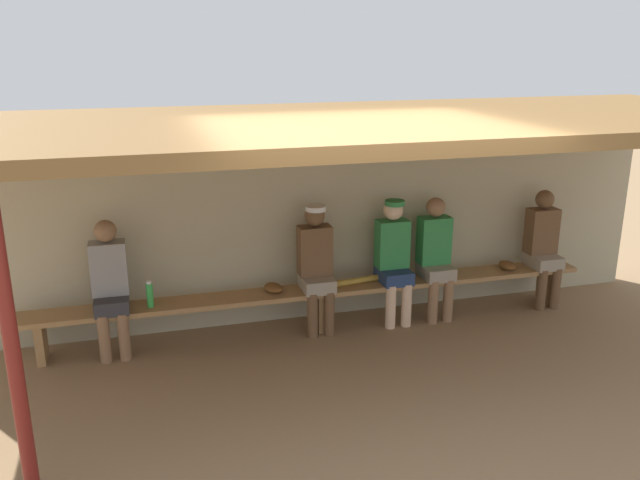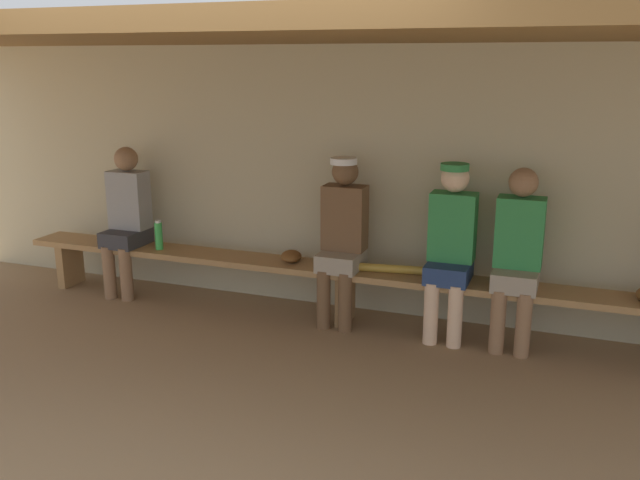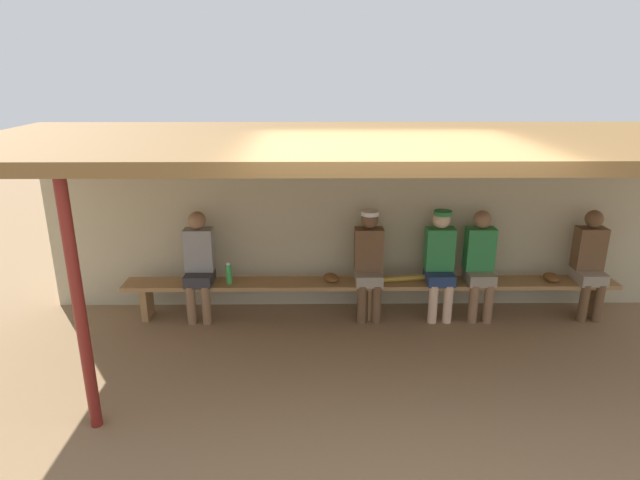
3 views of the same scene
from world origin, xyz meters
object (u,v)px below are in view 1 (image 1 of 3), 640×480
(support_post, at_px, (12,350))
(player_shirtless_tan, at_px, (436,253))
(water_bottle_green, at_px, (150,295))
(baseball_glove_dark_brown, at_px, (273,288))
(player_leftmost, at_px, (543,243))
(player_in_blue, at_px, (110,283))
(player_near_post, at_px, (394,255))
(baseball_glove_worn, at_px, (507,265))
(player_in_red, at_px, (316,262))
(baseball_bat, at_px, (347,282))
(bench, at_px, (319,295))

(support_post, relative_size, player_shirtless_tan, 1.65)
(water_bottle_green, xyz_separation_m, baseball_glove_dark_brown, (1.23, 0.06, -0.08))
(player_leftmost, height_order, baseball_glove_dark_brown, player_leftmost)
(player_in_blue, xyz_separation_m, player_near_post, (2.90, 0.00, 0.02))
(player_shirtless_tan, relative_size, baseball_glove_worn, 5.56)
(support_post, relative_size, player_in_red, 1.64)
(water_bottle_green, height_order, baseball_bat, water_bottle_green)
(baseball_glove_worn, xyz_separation_m, baseball_bat, (-1.90, -0.00, -0.01))
(player_in_red, height_order, baseball_bat, player_in_red)
(water_bottle_green, distance_m, baseball_bat, 2.02)
(bench, xyz_separation_m, player_shirtless_tan, (1.32, 0.00, 0.34))
(player_in_blue, bearing_deg, baseball_bat, -0.07)
(player_in_blue, relative_size, water_bottle_green, 5.06)
(player_shirtless_tan, bearing_deg, baseball_glove_dark_brown, 179.38)
(player_in_red, distance_m, player_leftmost, 2.68)
(baseball_glove_worn, bearing_deg, player_leftmost, 87.59)
(support_post, relative_size, baseball_glove_worn, 9.17)
(bench, bearing_deg, support_post, -140.87)
(player_near_post, bearing_deg, baseball_glove_dark_brown, 179.18)
(player_in_red, xyz_separation_m, player_leftmost, (2.68, -0.00, -0.02))
(support_post, bearing_deg, player_shirtless_tan, 28.35)
(player_in_red, relative_size, water_bottle_green, 5.09)
(player_in_red, bearing_deg, baseball_bat, -0.61)
(support_post, bearing_deg, player_near_post, 31.68)
(player_leftmost, distance_m, water_bottle_green, 4.37)
(player_in_red, bearing_deg, baseball_glove_worn, -0.02)
(player_leftmost, relative_size, baseball_glove_worn, 5.56)
(baseball_glove_worn, distance_m, baseball_bat, 1.90)
(player_near_post, height_order, baseball_glove_dark_brown, player_near_post)
(player_near_post, distance_m, baseball_bat, 0.58)
(player_shirtless_tan, height_order, baseball_glove_dark_brown, player_shirtless_tan)
(support_post, bearing_deg, player_in_blue, 76.45)
(baseball_glove_dark_brown, bearing_deg, player_in_red, 65.28)
(player_in_red, height_order, water_bottle_green, player_in_red)
(player_in_blue, relative_size, baseball_glove_worn, 5.56)
(player_near_post, relative_size, baseball_bat, 1.57)
(water_bottle_green, xyz_separation_m, baseball_bat, (2.02, 0.04, -0.09))
(support_post, bearing_deg, water_bottle_green, 67.20)
(player_in_blue, bearing_deg, bench, -0.08)
(player_in_red, relative_size, baseball_glove_dark_brown, 5.60)
(player_in_red, bearing_deg, water_bottle_green, -178.50)
(baseball_glove_worn, bearing_deg, player_shirtless_tan, -92.49)
(baseball_glove_dark_brown, bearing_deg, baseball_glove_worn, 67.25)
(player_shirtless_tan, bearing_deg, player_leftmost, 0.00)
(player_in_blue, bearing_deg, baseball_glove_worn, -0.01)
(player_shirtless_tan, bearing_deg, player_near_post, 179.94)
(bench, distance_m, player_near_post, 0.90)
(bench, bearing_deg, baseball_glove_dark_brown, 177.34)
(player_in_red, bearing_deg, player_shirtless_tan, -0.02)
(player_near_post, height_order, baseball_bat, player_near_post)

